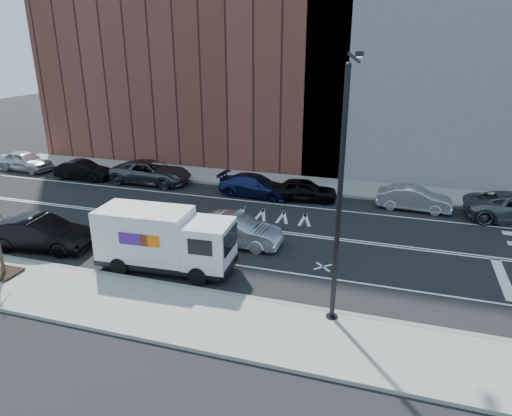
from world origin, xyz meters
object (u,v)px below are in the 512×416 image
Objects in this scene: fedex_van at (164,239)px; far_parked_b at (83,170)px; far_parked_a at (25,161)px; driving_sedan at (235,230)px.

far_parked_b is (-12.62, 10.96, -0.77)m from fedex_van.
fedex_van is at bearing -132.03° from far_parked_b.
fedex_van is 21.87m from far_parked_a.
fedex_van reaches higher than far_parked_a.
far_parked_a is 5.92m from far_parked_b.
driving_sedan is at bearing -118.34° from far_parked_b.
far_parked_a is at bearing 144.74° from fedex_van.
fedex_van is 16.73m from far_parked_b.
far_parked_a reaches higher than far_parked_b.
far_parked_a is (-18.49, 11.65, -0.68)m from fedex_van.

